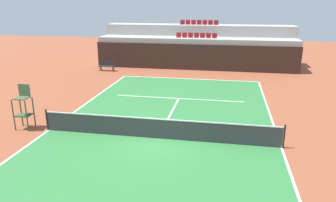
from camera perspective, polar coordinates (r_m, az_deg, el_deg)
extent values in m
plane|color=brown|center=(14.88, -1.82, -6.67)|extent=(80.00, 80.00, 0.00)
cube|color=#2D7238|center=(14.88, -1.82, -6.65)|extent=(11.00, 24.00, 0.01)
cube|color=white|center=(26.10, 3.78, 3.94)|extent=(11.00, 0.10, 0.00)
cube|color=white|center=(16.82, -20.34, -4.83)|extent=(0.10, 24.00, 0.00)
cube|color=white|center=(14.79, 19.48, -7.82)|extent=(0.10, 24.00, 0.00)
cube|color=white|center=(20.78, 1.93, 0.45)|extent=(8.26, 0.10, 0.00)
cube|color=white|center=(17.79, 0.37, -2.50)|extent=(0.10, 6.40, 0.00)
cube|color=black|center=(29.39, 4.68, 7.74)|extent=(18.33, 0.30, 2.33)
cube|color=#9E9E99|center=(30.68, 4.96, 8.55)|extent=(18.33, 2.40, 2.76)
cube|color=#9E9E99|center=(32.98, 5.41, 10.04)|extent=(18.33, 2.40, 3.78)
cube|color=maroon|center=(30.71, 1.86, 11.25)|extent=(0.44, 0.44, 0.04)
cube|color=maroon|center=(30.88, 1.93, 11.69)|extent=(0.44, 0.04, 0.40)
cube|color=maroon|center=(30.63, 2.91, 11.22)|extent=(0.44, 0.44, 0.04)
cube|color=maroon|center=(30.80, 2.97, 11.66)|extent=(0.44, 0.04, 0.40)
cube|color=maroon|center=(30.56, 3.97, 11.19)|extent=(0.44, 0.44, 0.04)
cube|color=maroon|center=(30.73, 4.02, 11.63)|extent=(0.44, 0.04, 0.40)
cube|color=maroon|center=(30.50, 5.03, 11.15)|extent=(0.44, 0.44, 0.04)
cube|color=maroon|center=(30.68, 5.08, 11.60)|extent=(0.44, 0.04, 0.40)
cube|color=maroon|center=(30.45, 6.09, 11.11)|extent=(0.44, 0.44, 0.04)
cube|color=maroon|center=(30.63, 6.14, 11.56)|extent=(0.44, 0.04, 0.40)
cube|color=maroon|center=(30.41, 7.16, 11.07)|extent=(0.44, 0.44, 0.04)
cube|color=maroon|center=(30.59, 7.20, 11.51)|extent=(0.44, 0.04, 0.40)
cube|color=maroon|center=(30.38, 8.23, 11.02)|extent=(0.44, 0.44, 0.04)
cube|color=maroon|center=(30.56, 8.26, 11.47)|extent=(0.44, 0.04, 0.40)
cube|color=maroon|center=(32.98, 2.53, 13.44)|extent=(0.44, 0.44, 0.04)
cube|color=maroon|center=(33.17, 2.59, 13.84)|extent=(0.44, 0.04, 0.40)
cube|color=maroon|center=(32.91, 3.52, 13.42)|extent=(0.44, 0.44, 0.04)
cube|color=maroon|center=(33.09, 3.57, 13.82)|extent=(0.44, 0.04, 0.40)
cube|color=maroon|center=(32.85, 4.51, 13.39)|extent=(0.44, 0.44, 0.04)
cube|color=maroon|center=(33.03, 4.56, 13.79)|extent=(0.44, 0.04, 0.40)
cube|color=maroon|center=(32.79, 5.51, 13.36)|extent=(0.44, 0.44, 0.04)
cube|color=maroon|center=(32.98, 5.55, 13.76)|extent=(0.44, 0.04, 0.40)
cube|color=maroon|center=(32.75, 6.51, 13.32)|extent=(0.44, 0.44, 0.04)
cube|color=maroon|center=(32.93, 6.55, 13.73)|extent=(0.44, 0.04, 0.40)
cube|color=maroon|center=(32.71, 7.51, 13.28)|extent=(0.44, 0.44, 0.04)
cube|color=maroon|center=(32.90, 7.54, 13.69)|extent=(0.44, 0.04, 0.40)
cube|color=maroon|center=(32.68, 8.51, 13.24)|extent=(0.44, 0.44, 0.04)
cube|color=maroon|center=(32.87, 8.54, 13.64)|extent=(0.44, 0.04, 0.40)
cylinder|color=black|center=(16.66, -20.68, -3.12)|extent=(0.08, 0.08, 1.07)
cylinder|color=black|center=(14.59, 19.89, -5.93)|extent=(0.08, 0.08, 1.07)
cube|color=#333338|center=(14.69, -1.84, -4.99)|extent=(10.90, 0.02, 0.92)
cube|color=white|center=(14.52, -1.86, -3.22)|extent=(10.90, 0.04, 0.05)
cylinder|color=#334C2D|center=(17.20, -25.71, -2.30)|extent=(0.06, 0.06, 1.55)
cylinder|color=#334C2D|center=(16.81, -23.77, -2.48)|extent=(0.06, 0.06, 1.55)
cylinder|color=#334C2D|center=(17.66, -24.59, -1.67)|extent=(0.06, 0.06, 1.55)
cylinder|color=#334C2D|center=(17.27, -22.69, -1.83)|extent=(0.06, 0.06, 1.55)
cube|color=#334C2D|center=(17.25, -24.16, -2.30)|extent=(0.70, 0.60, 0.04)
cube|color=#3F5938|center=(17.00, -24.52, 0.48)|extent=(0.60, 0.60, 0.05)
cube|color=#3F5938|center=(17.14, -24.14, 1.79)|extent=(0.60, 0.04, 0.60)
cube|color=#232328|center=(29.51, -10.80, 6.12)|extent=(1.50, 0.40, 0.05)
cube|color=#232328|center=(29.64, -10.70, 6.60)|extent=(1.50, 0.04, 0.36)
cube|color=#2D2D33|center=(29.65, -11.96, 5.63)|extent=(0.06, 0.06, 0.42)
cube|color=#2D2D33|center=(29.22, -9.77, 5.59)|extent=(0.06, 0.06, 0.42)
cube|color=#2D2D33|center=(29.91, -11.75, 5.74)|extent=(0.06, 0.06, 0.42)
cube|color=#2D2D33|center=(29.48, -9.58, 5.70)|extent=(0.06, 0.06, 0.42)
sphere|color=#CCE033|center=(14.10, -5.14, -7.96)|extent=(0.07, 0.07, 0.07)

